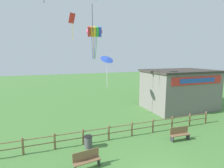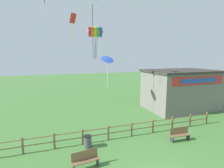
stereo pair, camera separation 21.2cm
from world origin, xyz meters
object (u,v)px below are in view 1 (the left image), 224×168
park_bench_near_fence (87,159)px  kite_rainbow_parafoil (94,32)px  trash_bin (88,142)px  kite_blue_delta (107,60)px  seaside_building (179,89)px  park_bench_by_building (180,133)px  kite_red_diamond (72,21)px

park_bench_near_fence → kite_rainbow_parafoil: size_ratio=0.42×
trash_bin → kite_blue_delta: 8.71m
seaside_building → park_bench_by_building: bearing=-130.1°
park_bench_near_fence → kite_rainbow_parafoil: kite_rainbow_parafoil is taller
seaside_building → park_bench_by_building: seaside_building is taller
seaside_building → kite_red_diamond: kite_red_diamond is taller
kite_rainbow_parafoil → kite_blue_delta: bearing=-85.1°
park_bench_near_fence → trash_bin: bearing=75.1°
seaside_building → kite_blue_delta: kite_blue_delta is taller
park_bench_near_fence → kite_blue_delta: 10.46m
kite_blue_delta → kite_red_diamond: 8.29m
park_bench_by_building → kite_red_diamond: bearing=114.9°
kite_red_diamond → seaside_building: bearing=-27.3°
kite_rainbow_parafoil → seaside_building: bearing=-20.7°
kite_blue_delta → trash_bin: bearing=-120.6°
trash_bin → kite_red_diamond: bearing=86.2°
kite_blue_delta → kite_red_diamond: kite_red_diamond is taller
kite_red_diamond → kite_rainbow_parafoil: bearing=-48.4°
park_bench_near_fence → seaside_building: bearing=30.5°
seaside_building → park_bench_by_building: size_ratio=5.16×
seaside_building → park_bench_near_fence: (-13.43, -7.92, -1.88)m
park_bench_near_fence → kite_rainbow_parafoil: (3.62, 11.63, 8.84)m
kite_rainbow_parafoil → park_bench_by_building: bearing=-69.9°
trash_bin → park_bench_by_building: bearing=-10.9°
park_bench_near_fence → kite_red_diamond: bearing=84.4°
park_bench_near_fence → park_bench_by_building: 7.59m
kite_rainbow_parafoil → kite_red_diamond: kite_red_diamond is taller
trash_bin → kite_rainbow_parafoil: kite_rainbow_parafoil is taller
park_bench_by_building → kite_rainbow_parafoil: size_ratio=0.42×
park_bench_near_fence → trash_bin: 2.33m
park_bench_by_building → kite_rainbow_parafoil: (-3.91, 10.72, 8.84)m
trash_bin → kite_rainbow_parafoil: 13.31m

